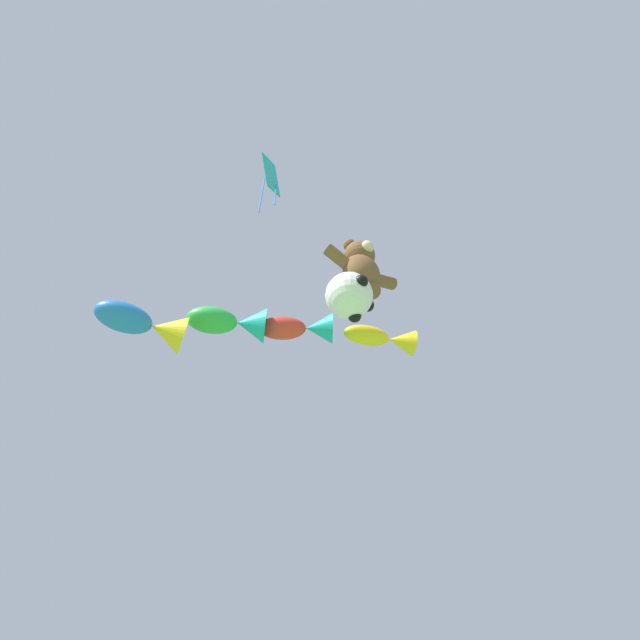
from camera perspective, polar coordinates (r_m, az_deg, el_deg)
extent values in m
ellipsoid|color=brown|center=(14.74, 3.80, 4.26)|extent=(0.93, 0.79, 1.13)
sphere|color=brown|center=(15.46, 3.63, 5.85)|extent=(0.78, 0.78, 0.78)
sphere|color=beige|center=(15.28, 4.33, 6.66)|extent=(0.33, 0.33, 0.33)
sphere|color=brown|center=(15.64, 2.72, 6.86)|extent=(0.32, 0.32, 0.32)
cylinder|color=brown|center=(14.71, 1.56, 5.82)|extent=(0.67, 0.30, 0.53)
sphere|color=brown|center=(14.20, 3.06, 3.60)|extent=(0.42, 0.42, 0.42)
sphere|color=brown|center=(15.81, 4.43, 5.93)|extent=(0.32, 0.32, 0.32)
cylinder|color=brown|center=(15.13, 5.89, 3.50)|extent=(0.67, 0.30, 0.53)
sphere|color=brown|center=(14.37, 4.77, 2.70)|extent=(0.42, 0.42, 0.42)
sphere|color=white|center=(13.32, 2.67, 2.23)|extent=(1.03, 1.03, 1.03)
sphere|color=black|center=(13.48, 4.37, 1.35)|extent=(0.29, 0.29, 0.29)
sphere|color=black|center=(13.71, 1.54, 2.23)|extent=(0.29, 0.29, 0.29)
sphere|color=black|center=(13.06, 3.80, 3.53)|extent=(0.29, 0.29, 0.29)
sphere|color=black|center=(13.15, 3.18, 0.38)|extent=(0.29, 0.29, 0.29)
ellipsoid|color=yellow|center=(17.24, 4.28, -1.41)|extent=(1.41, 0.97, 0.50)
cone|color=yellow|center=(17.47, 7.44, -1.96)|extent=(0.91, 0.92, 0.73)
sphere|color=black|center=(17.27, 2.93, -0.92)|extent=(0.13, 0.13, 0.13)
ellipsoid|color=red|center=(17.04, -3.49, -0.75)|extent=(1.48, 1.26, 0.58)
cone|color=#19ADB2|center=(17.01, -0.07, -0.77)|extent=(1.06, 1.10, 0.85)
sphere|color=black|center=(17.19, -4.86, -0.44)|extent=(0.15, 0.15, 0.15)
ellipsoid|color=green|center=(16.91, -9.87, -0.02)|extent=(1.56, 1.26, 0.66)
cone|color=#19ADB2|center=(16.84, -6.30, -0.41)|extent=(1.08, 1.19, 0.97)
sphere|color=black|center=(17.10, -11.24, 0.47)|extent=(0.17, 0.17, 0.17)
ellipsoid|color=blue|center=(16.31, -17.54, 0.25)|extent=(1.57, 1.02, 0.68)
cone|color=yellow|center=(16.27, -13.75, -1.00)|extent=(0.95, 1.12, 1.00)
sphere|color=black|center=(16.50, -18.92, 1.11)|extent=(0.18, 0.18, 0.18)
cube|color=#19ADB2|center=(16.65, -4.48, 13.04)|extent=(1.02, 0.87, 1.32)
cylinder|color=blue|center=(15.29, -5.33, 11.41)|extent=(0.03, 0.05, 2.04)
cylinder|color=blue|center=(15.65, -4.10, 11.39)|extent=(0.03, 0.12, 1.35)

